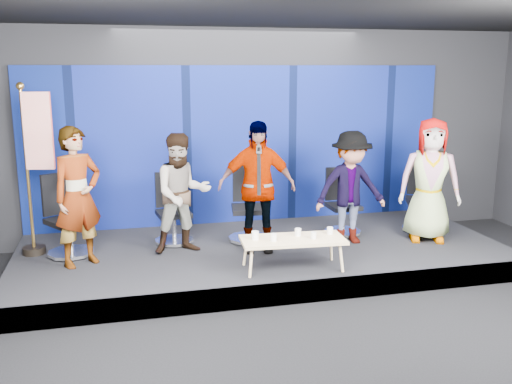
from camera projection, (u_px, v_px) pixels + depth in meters
ground at (320, 342)px, 6.09m from camera, size 10.00×10.00×0.00m
room_walls at (326, 113)px, 5.57m from camera, size 10.02×8.02×3.51m
riser at (262, 255)px, 8.43m from camera, size 7.00×3.00×0.30m
backdrop at (241, 145)px, 9.49m from camera, size 7.00×0.08×2.60m
chair_a at (67, 229)px, 7.92m from camera, size 0.89×0.89×1.14m
panelist_a at (78, 197)px, 7.41m from camera, size 0.80×0.74×1.84m
chair_b at (173, 220)px, 8.50m from camera, size 0.65×0.65×1.04m
panelist_b at (182, 194)px, 7.94m from camera, size 0.89×0.73×1.69m
chair_c at (249, 216)px, 8.60m from camera, size 0.74×0.74×1.15m
panelist_c at (257, 187)px, 8.00m from camera, size 1.14×0.61×1.86m
chair_d at (342, 212)px, 8.96m from camera, size 0.59×0.59×1.03m
panelist_d at (350, 188)px, 8.36m from camera, size 1.09×0.64×1.67m
chair_e at (423, 208)px, 9.11m from camera, size 0.84×0.84×1.14m
panelist_e at (430, 180)px, 8.50m from camera, size 1.06×0.88×1.85m
coffee_table at (293, 241)px, 7.35m from camera, size 1.37×0.66×0.41m
mug_a at (255, 235)px, 7.28m from camera, size 0.09×0.09×0.11m
mug_b at (274, 237)px, 7.23m from camera, size 0.08×0.08×0.09m
mug_c at (298, 232)px, 7.45m from camera, size 0.08×0.08×0.10m
mug_d at (314, 235)px, 7.32m from camera, size 0.07×0.07×0.09m
mug_e at (330, 231)px, 7.52m from camera, size 0.08×0.08×0.09m
flag_stand at (35, 166)px, 7.75m from camera, size 0.54×0.32×2.38m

